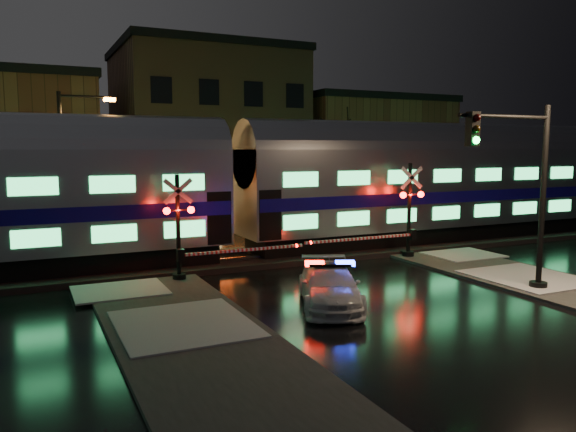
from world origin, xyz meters
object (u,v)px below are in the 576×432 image
object	(u,v)px
crossing_signal_left	(189,238)
streetlight	(68,163)
police_car	(330,286)
traffic_light	(523,195)
crossing_signal_right	(404,220)

from	to	relation	value
crossing_signal_left	streetlight	size ratio (longest dim) A/B	0.76
police_car	streetlight	distance (m)	13.95
crossing_signal_left	traffic_light	distance (m)	11.66
crossing_signal_left	streetlight	bearing A→B (deg)	117.88
crossing_signal_left	streetlight	distance (m)	8.01
police_car	streetlight	world-z (taller)	streetlight
police_car	crossing_signal_right	xyz separation A→B (m)	(6.57, 5.05, 1.12)
crossing_signal_right	streetlight	world-z (taller)	streetlight
crossing_signal_left	streetlight	xyz separation A→B (m)	(-3.54, 6.70, 2.60)
police_car	traffic_light	bearing A→B (deg)	10.15
crossing_signal_left	traffic_light	world-z (taller)	traffic_light
police_car	traffic_light	xyz separation A→B (m)	(6.42, -1.50, 2.71)
police_car	crossing_signal_left	world-z (taller)	crossing_signal_left
traffic_light	streetlight	world-z (taller)	streetlight
crossing_signal_right	streetlight	bearing A→B (deg)	153.10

